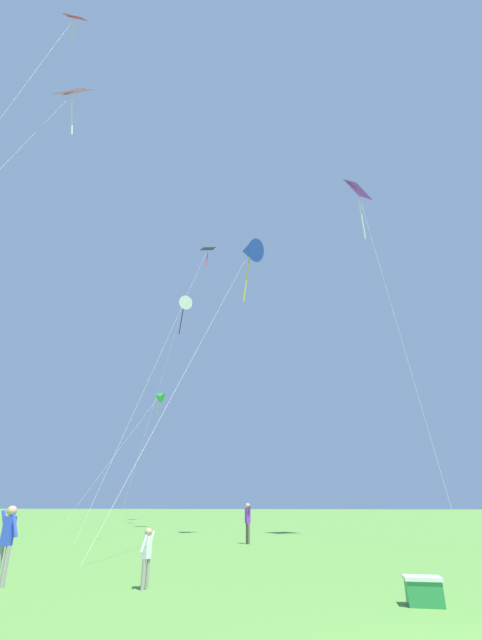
{
  "coord_description": "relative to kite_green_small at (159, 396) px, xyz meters",
  "views": [
    {
      "loc": [
        -2.3,
        -4.49,
        1.54
      ],
      "look_at": [
        -8.29,
        26.22,
        14.7
      ],
      "focal_mm": 24.79,
      "sensor_mm": 36.0,
      "label": 1
    }
  ],
  "objects": [
    {
      "name": "kite_blue_delta",
      "position": [
        11.58,
        -15.29,
        5.53
      ],
      "size": [
        3.77,
        12.8,
        17.63
      ],
      "color": "blue",
      "rests_on": "ground_plane"
    },
    {
      "name": "person_child_small",
      "position": [
        11.96,
        -29.97,
        -10.51
      ],
      "size": [
        0.2,
        0.35,
        1.11
      ],
      "color": "gray",
      "rests_on": "ground_plane"
    },
    {
      "name": "kite_green_small",
      "position": [
        0.0,
        0.0,
        0.0
      ],
      "size": [
        3.48,
        9.68,
        11.83
      ],
      "color": "green",
      "rests_on": "ground_plane"
    },
    {
      "name": "picnic_cooler",
      "position": [
        17.13,
        -30.54,
        -10.95
      ],
      "size": [
        0.6,
        0.4,
        0.44
      ],
      "color": "#2D8C47",
      "rests_on": "ground_plane"
    },
    {
      "name": "kite_red_high",
      "position": [
        1.9,
        -24.21,
        16.11
      ],
      "size": [
        2.1,
        7.54,
        30.33
      ],
      "color": "red",
      "rests_on": "ground_plane"
    },
    {
      "name": "kite_pink_low",
      "position": [
        -0.2,
        -19.81,
        16.17
      ],
      "size": [
        2.7,
        11.76,
        29.44
      ],
      "color": "pink",
      "rests_on": "ground_plane"
    },
    {
      "name": "kite_purple_streamer",
      "position": [
        18.76,
        -15.9,
        7.8
      ],
      "size": [
        2.26,
        6.25,
        20.87
      ],
      "color": "purple",
      "rests_on": "ground_plane"
    },
    {
      "name": "kite_white_distant",
      "position": [
        -0.5,
        7.15,
        13.07
      ],
      "size": [
        4.69,
        6.0,
        25.25
      ],
      "color": "white",
      "rests_on": "ground_plane"
    },
    {
      "name": "kite_black_large",
      "position": [
        6.97,
        -10.28,
        8.15
      ],
      "size": [
        2.64,
        11.79,
        21.41
      ],
      "color": "black",
      "rests_on": "ground_plane"
    },
    {
      "name": "person_in_red_shirt",
      "position": [
        11.99,
        -18.58,
        -10.19
      ],
      "size": [
        0.37,
        0.47,
        1.63
      ],
      "color": "#665B4C",
      "rests_on": "ground_plane"
    },
    {
      "name": "person_near_tree",
      "position": [
        8.96,
        -30.31,
        -10.25
      ],
      "size": [
        0.49,
        0.21,
        1.53
      ],
      "color": "gray",
      "rests_on": "ground_plane"
    }
  ]
}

